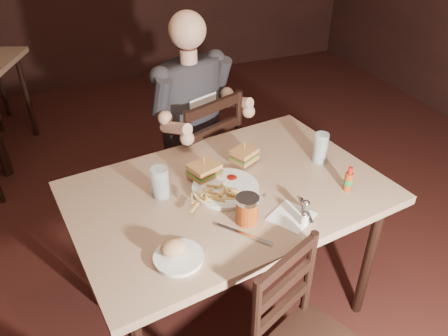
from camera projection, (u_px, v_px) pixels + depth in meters
name	position (u px, v px, depth m)	size (l,w,h in m)	color
room_shell	(190.00, 67.00, 1.38)	(7.00, 7.00, 7.00)	black
main_table	(228.00, 202.00, 1.94)	(1.45, 1.07, 0.77)	tan
chair_far	(193.00, 164.00, 2.60)	(0.44, 0.48, 0.96)	black
diner	(195.00, 96.00, 2.32)	(0.51, 0.40, 0.88)	#2A282C
dinner_plate	(225.00, 189.00, 1.89)	(0.28, 0.28, 0.02)	white
sandwich_left	(204.00, 166.00, 1.93)	(0.13, 0.11, 0.11)	tan
sandwich_right	(244.00, 151.00, 2.04)	(0.11, 0.09, 0.10)	tan
fries_pile	(211.00, 194.00, 1.81)	(0.26, 0.18, 0.04)	tan
ketchup_dollop	(232.00, 177.00, 1.93)	(0.05, 0.05, 0.01)	maroon
glass_left	(160.00, 183.00, 1.82)	(0.07, 0.07, 0.14)	silver
glass_right	(320.00, 148.00, 2.05)	(0.07, 0.07, 0.15)	silver
hot_sauce	(349.00, 179.00, 1.86)	(0.04, 0.04, 0.12)	#8D3910
salt_shaker	(304.00, 219.00, 1.69)	(0.03, 0.03, 0.06)	white
pepper_shaker	(306.00, 208.00, 1.74)	(0.03, 0.03, 0.06)	#38332D
syrup_dispenser	(247.00, 210.00, 1.69)	(0.09, 0.09, 0.12)	#8D3910
napkin	(292.00, 216.00, 1.74)	(0.16, 0.15, 0.00)	white
knife	(244.00, 234.00, 1.65)	(0.01, 0.23, 0.01)	silver
fork	(307.00, 210.00, 1.77)	(0.01, 0.17, 0.01)	silver
side_plate	(179.00, 258.00, 1.54)	(0.17, 0.17, 0.01)	white
bread_roll	(173.00, 248.00, 1.54)	(0.09, 0.08, 0.06)	tan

